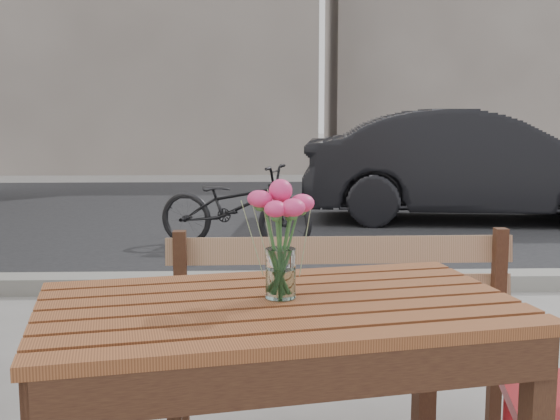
% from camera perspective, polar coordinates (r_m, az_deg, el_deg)
% --- Properties ---
extents(street, '(30.00, 8.12, 0.12)m').
position_cam_1_polar(street, '(7.21, 0.35, -2.17)').
color(street, black).
rests_on(street, ground).
extents(backdrop_buildings, '(15.50, 4.00, 8.00)m').
position_cam_1_polar(backdrop_buildings, '(16.59, -0.35, 15.97)').
color(backdrop_buildings, slate).
rests_on(backdrop_buildings, ground).
extents(main_table, '(1.41, 0.99, 0.79)m').
position_cam_1_polar(main_table, '(1.96, -0.05, -11.08)').
color(main_table, brown).
rests_on(main_table, ground).
extents(main_bench, '(1.40, 0.43, 0.86)m').
position_cam_1_polar(main_bench, '(2.76, 5.20, -8.43)').
color(main_bench, '#906A4A').
rests_on(main_bench, ground).
extents(main_vase, '(0.18, 0.18, 0.33)m').
position_cam_1_polar(main_vase, '(1.90, 0.05, -1.22)').
color(main_vase, white).
rests_on(main_vase, main_table).
extents(parked_car, '(4.18, 1.86, 1.33)m').
position_cam_1_polar(parked_car, '(8.70, 15.48, 3.52)').
color(parked_car, black).
rests_on(parked_car, ground).
extents(bicycle, '(1.63, 1.03, 0.81)m').
position_cam_1_polar(bicycle, '(6.72, -3.70, 0.30)').
color(bicycle, black).
rests_on(bicycle, ground).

